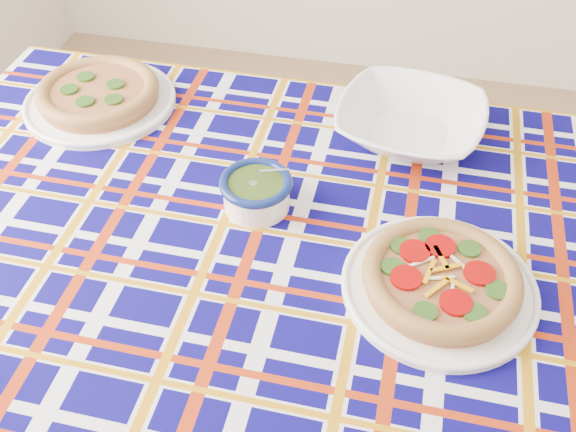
% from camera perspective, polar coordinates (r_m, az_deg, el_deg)
% --- Properties ---
extents(dining_table, '(1.60, 1.01, 0.75)m').
position_cam_1_polar(dining_table, '(1.10, 3.24, -6.48)').
color(dining_table, brown).
rests_on(dining_table, floor).
extents(tablecloth, '(1.63, 1.04, 0.11)m').
position_cam_1_polar(tablecloth, '(1.08, 3.30, -5.66)').
color(tablecloth, '#090453').
rests_on(tablecloth, dining_table).
extents(main_focaccia_plate, '(0.34, 0.34, 0.06)m').
position_cam_1_polar(main_focaccia_plate, '(1.00, 13.48, -5.36)').
color(main_focaccia_plate, '#985D36').
rests_on(main_focaccia_plate, tablecloth).
extents(pesto_bowl, '(0.14, 0.14, 0.07)m').
position_cam_1_polar(pesto_bowl, '(1.10, -2.85, 2.33)').
color(pesto_bowl, '#23370F').
rests_on(pesto_bowl, tablecloth).
extents(serving_bowl, '(0.32, 0.32, 0.07)m').
position_cam_1_polar(serving_bowl, '(1.28, 10.81, 8.18)').
color(serving_bowl, white).
rests_on(serving_bowl, tablecloth).
extents(second_focaccia_plate, '(0.33, 0.33, 0.06)m').
position_cam_1_polar(second_focaccia_plate, '(1.40, -16.51, 10.45)').
color(second_focaccia_plate, '#985D36').
rests_on(second_focaccia_plate, tablecloth).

